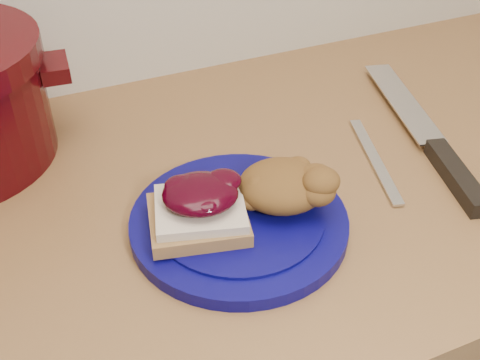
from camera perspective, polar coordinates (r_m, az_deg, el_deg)
name	(u,v)px	position (r m, az deg, el deg)	size (l,w,h in m)	color
plate	(239,223)	(0.66, -0.10, -4.06)	(0.24, 0.24, 0.02)	#080552
sandwich	(199,207)	(0.63, -3.88, -2.60)	(0.12, 0.11, 0.05)	olive
stuffing_mound	(282,186)	(0.66, 4.04, -0.54)	(0.10, 0.08, 0.05)	brown
chef_knife	(440,153)	(0.80, 18.44, 2.42)	(0.12, 0.35, 0.02)	black
butter_knife	(375,159)	(0.78, 12.67, 1.94)	(0.18, 0.01, 0.00)	silver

